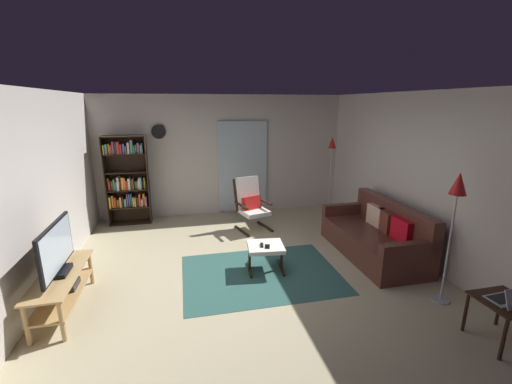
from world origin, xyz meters
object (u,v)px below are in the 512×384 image
cell_phone (267,247)px  side_table (504,309)px  television (56,250)px  floor_lamp_by_sofa (456,199)px  bookshelf_near_tv (127,178)px  floor_lamp_by_shelf (332,156)px  laptop (511,299)px  tv_stand (63,285)px  wall_clock (159,132)px  lounge_armchair (251,202)px  ottoman (266,249)px  leather_sofa (376,237)px  tv_remote (262,245)px

cell_phone → side_table: (1.99, -1.96, -0.02)m
television → floor_lamp_by_sofa: bearing=-10.2°
television → bookshelf_near_tv: size_ratio=0.55×
floor_lamp_by_shelf → laptop: size_ratio=5.21×
tv_stand → floor_lamp_by_shelf: bearing=29.1°
floor_lamp_by_shelf → wall_clock: bearing=169.0°
tv_stand → television: 0.46m
lounge_armchair → ottoman: size_ratio=1.80×
tv_stand → television: television is taller
television → laptop: size_ratio=2.98×
television → bookshelf_near_tv: bearing=83.2°
bookshelf_near_tv → floor_lamp_by_sofa: size_ratio=1.09×
lounge_armchair → floor_lamp_by_sofa: 3.60m
bookshelf_near_tv → ottoman: 3.47m
tv_stand → laptop: 4.89m
leather_sofa → cell_phone: (-1.88, -0.19, 0.10)m
lounge_armchair → tv_remote: lounge_armchair is taller
bookshelf_near_tv → floor_lamp_by_shelf: bearing=-6.4°
television → tv_remote: television is taller
floor_lamp_by_shelf → cell_phone: bearing=-132.0°
cell_phone → laptop: 2.83m
cell_phone → tv_remote: bearing=156.3°
floor_lamp_by_shelf → wall_clock: (-3.54, 0.69, 0.51)m
ottoman → bookshelf_near_tv: bearing=130.8°
laptop → bookshelf_near_tv: bearing=132.2°
floor_lamp_by_sofa → cell_phone: bearing=148.7°
leather_sofa → bookshelf_near_tv: bearing=149.1°
floor_lamp_by_sofa → floor_lamp_by_shelf: (0.01, 3.38, 0.00)m
ottoman → floor_lamp_by_sofa: size_ratio=0.34×
ottoman → leather_sofa: bearing=3.7°
ottoman → tv_remote: bearing=-167.3°
floor_lamp_by_sofa → wall_clock: bearing=131.0°
television → floor_lamp_by_shelf: size_ratio=0.57×
bookshelf_near_tv → cell_phone: bearing=-49.9°
tv_remote → laptop: (2.06, -2.06, 0.12)m
bookshelf_near_tv → wall_clock: 1.14m
leather_sofa → lounge_armchair: size_ratio=1.93×
television → leather_sofa: size_ratio=0.50×
leather_sofa → tv_remote: bearing=-176.1°
laptop → leather_sofa: bearing=92.8°
side_table → laptop: laptop is taller
ottoman → floor_lamp_by_sofa: 2.54m
tv_remote → laptop: size_ratio=0.43×
cell_phone → side_table: size_ratio=0.28×
leather_sofa → laptop: (0.11, -2.20, 0.22)m
floor_lamp_by_sofa → lounge_armchair: bearing=121.2°
cell_phone → wall_clock: (-1.57, 2.88, 1.44)m
bookshelf_near_tv → television: bearing=-96.8°
bookshelf_near_tv → leather_sofa: bookshelf_near_tv is taller
ottoman → wall_clock: size_ratio=1.96×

